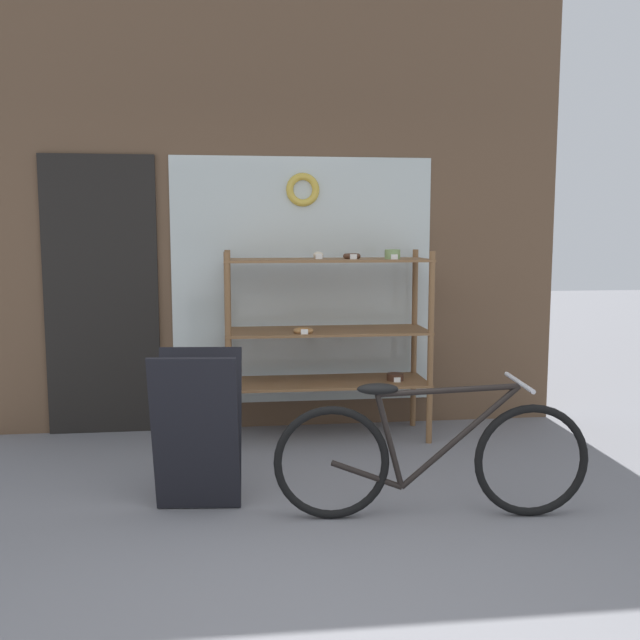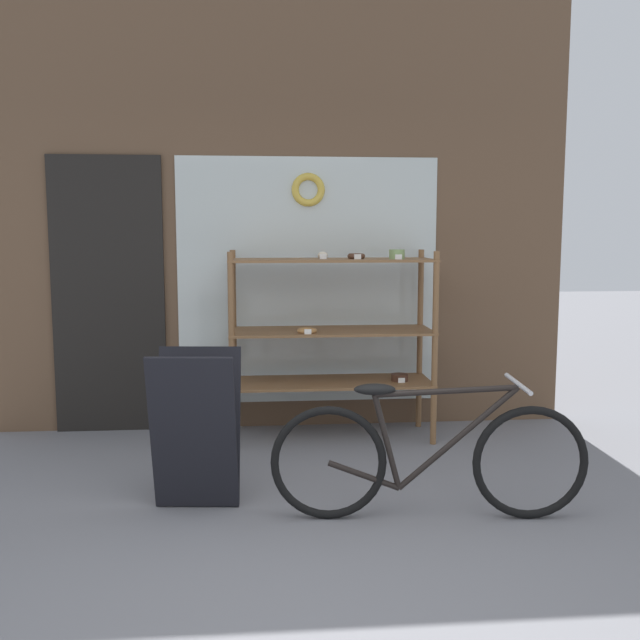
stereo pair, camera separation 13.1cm
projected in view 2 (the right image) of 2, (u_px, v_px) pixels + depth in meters
The scene contains 5 objects.
ground_plane at pixel (312, 627), 2.78m from camera, with size 30.00×30.00×0.00m, color slate.
storefront_facade at pixel (276, 207), 5.49m from camera, with size 4.47×0.13×3.55m.
display_case at pixel (333, 328), 5.24m from camera, with size 1.49×0.52×1.40m.
bicycle at pixel (428, 458), 3.79m from camera, with size 1.69×0.46×0.75m.
sandwich_board at pixel (196, 429), 3.94m from camera, with size 0.50×0.42×0.88m.
Camera 2 is at (-0.20, -2.60, 1.53)m, focal length 40.00 mm.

